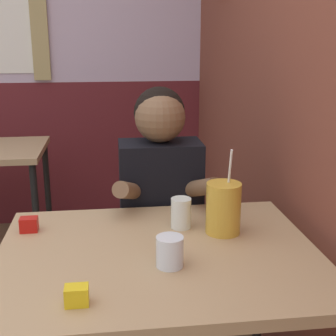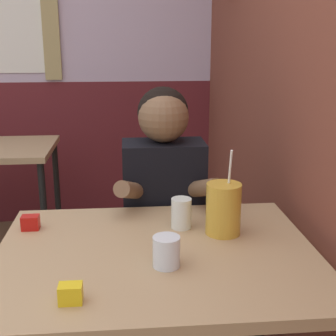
% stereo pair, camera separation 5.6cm
% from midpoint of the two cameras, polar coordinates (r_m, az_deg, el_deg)
% --- Properties ---
extents(brick_wall_right, '(0.08, 4.52, 2.70)m').
position_cam_midpoint_polar(brick_wall_right, '(2.43, 12.07, 13.60)').
color(brick_wall_right, brown).
rests_on(brick_wall_right, ground_plane).
extents(back_wall, '(5.28, 0.09, 2.70)m').
position_cam_midpoint_polar(back_wall, '(3.65, -13.08, 14.26)').
color(back_wall, silver).
rests_on(back_wall, ground_plane).
extents(main_table, '(1.01, 0.80, 0.78)m').
position_cam_midpoint_polar(main_table, '(1.52, -0.28, -12.56)').
color(main_table, tan).
rests_on(main_table, ground_plane).
extents(person_seated, '(0.42, 0.41, 1.23)m').
position_cam_midpoint_polar(person_seated, '(2.03, 0.28, -6.75)').
color(person_seated, black).
rests_on(person_seated, ground_plane).
extents(cocktail_pitcher, '(0.12, 0.12, 0.30)m').
position_cam_midpoint_polar(cocktail_pitcher, '(1.60, 7.77, -4.95)').
color(cocktail_pitcher, gold).
rests_on(cocktail_pitcher, main_table).
extents(glass_near_pitcher, '(0.08, 0.08, 0.09)m').
position_cam_midpoint_polar(glass_near_pitcher, '(1.38, 0.99, -10.16)').
color(glass_near_pitcher, silver).
rests_on(glass_near_pitcher, main_table).
extents(glass_center, '(0.07, 0.07, 0.11)m').
position_cam_midpoint_polar(glass_center, '(1.64, 2.61, -5.54)').
color(glass_center, silver).
rests_on(glass_center, main_table).
extents(condiment_ketchup, '(0.06, 0.04, 0.05)m').
position_cam_midpoint_polar(condiment_ketchup, '(1.70, -15.52, -6.43)').
color(condiment_ketchup, '#B7140F').
rests_on(condiment_ketchup, main_table).
extents(condiment_mustard, '(0.06, 0.04, 0.05)m').
position_cam_midpoint_polar(condiment_mustard, '(1.24, -10.49, -14.85)').
color(condiment_mustard, yellow).
rests_on(condiment_mustard, main_table).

